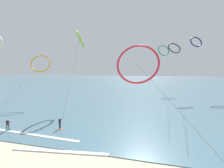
% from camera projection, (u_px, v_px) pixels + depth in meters
% --- Properties ---
extents(sea_water, '(400.00, 200.00, 0.08)m').
position_uv_depth(sea_water, '(143.00, 82.00, 114.06)').
color(sea_water, slate).
rests_on(sea_water, ground).
extents(surfer_teal, '(1.40, 0.69, 1.70)m').
position_uv_depth(surfer_teal, '(8.00, 126.00, 23.83)').
color(surfer_teal, teal).
rests_on(surfer_teal, ground).
extents(surfer_coral, '(1.40, 0.63, 1.70)m').
position_uv_depth(surfer_coral, '(60.00, 124.00, 24.53)').
color(surfer_coral, '#EA7260').
rests_on(surfer_coral, ground).
extents(kite_emerald, '(5.37, 50.80, 18.80)m').
position_uv_depth(kite_emerald, '(164.00, 50.00, 64.65)').
color(kite_emerald, '#199351').
rests_on(kite_emerald, ground).
extents(kite_navy, '(4.75, 45.68, 20.37)m').
position_uv_depth(kite_navy, '(196.00, 42.00, 55.51)').
color(kite_navy, navy).
rests_on(kite_navy, ground).
extents(kite_charcoal, '(4.96, 41.55, 17.70)m').
position_uv_depth(kite_charcoal, '(174.00, 48.00, 52.27)').
color(kite_charcoal, black).
rests_on(kite_charcoal, ground).
extents(kite_amber, '(5.62, 19.62, 12.86)m').
position_uv_depth(kite_amber, '(41.00, 64.00, 42.42)').
color(kite_amber, orange).
rests_on(kite_amber, ground).
extents(kite_crimson, '(11.86, 7.06, 12.31)m').
position_uv_depth(kite_crimson, '(138.00, 64.00, 20.28)').
color(kite_crimson, red).
rests_on(kite_crimson, ground).
extents(kite_lime, '(7.15, 20.37, 19.11)m').
position_uv_depth(kite_lime, '(80.00, 39.00, 41.30)').
color(kite_lime, '#8CC62D').
rests_on(kite_lime, ground).
extents(wave_crest_near, '(10.93, 1.98, 0.12)m').
position_uv_depth(wave_crest_near, '(60.00, 152.00, 17.82)').
color(wave_crest_near, white).
rests_on(wave_crest_near, ground).
extents(wave_crest_mid, '(16.83, 1.36, 0.12)m').
position_uv_depth(wave_crest_mid, '(26.00, 134.00, 22.71)').
color(wave_crest_mid, white).
rests_on(wave_crest_mid, ground).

